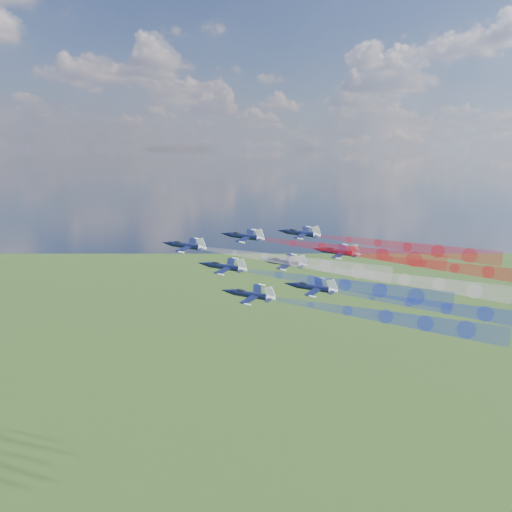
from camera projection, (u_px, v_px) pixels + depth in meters
jet_lead at (186, 246)px, 152.69m from camera, size 16.81×17.33×6.72m
trail_lead at (295, 261)px, 144.30m from camera, size 33.29×41.40×9.18m
jet_inner_left at (224, 267)px, 141.24m from camera, size 16.81×17.33×6.72m
trail_inner_left at (345, 285)px, 132.85m from camera, size 33.29×41.40×9.18m
jet_inner_right at (244, 236)px, 159.36m from camera, size 16.81×17.33×6.72m
trail_inner_right at (351, 251)px, 150.97m from camera, size 33.29×41.40×9.18m
jet_outer_left at (250, 295)px, 128.40m from camera, size 16.81×17.33×6.72m
trail_outer_left at (386, 317)px, 120.01m from camera, size 33.29×41.40×9.18m
jet_center_third at (285, 263)px, 146.66m from camera, size 16.81×17.33×6.72m
trail_center_third at (404, 280)px, 138.27m from camera, size 33.29×41.40×9.18m
jet_outer_right at (301, 233)px, 164.56m from camera, size 16.81×17.33×6.72m
trail_outer_right at (407, 247)px, 156.17m from camera, size 33.29×41.40×9.18m
jet_rear_left at (313, 288)px, 133.71m from camera, size 16.81×17.33×6.72m
trail_rear_left at (447, 308)px, 125.32m from camera, size 33.29×41.40×9.18m
jet_rear_right at (338, 252)px, 154.06m from camera, size 16.81×17.33×6.72m
trail_rear_right at (455, 268)px, 145.67m from camera, size 33.29×41.40×9.18m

